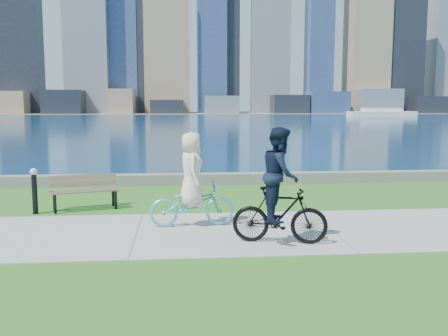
% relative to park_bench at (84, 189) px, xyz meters
% --- Properties ---
extents(ground, '(320.00, 320.00, 0.00)m').
position_rel_park_bench_xyz_m(ground, '(1.49, -2.56, -0.52)').
color(ground, '#266019').
rests_on(ground, ground).
extents(concrete_path, '(80.00, 3.50, 0.02)m').
position_rel_park_bench_xyz_m(concrete_path, '(1.49, -2.56, -0.51)').
color(concrete_path, '#969792').
rests_on(concrete_path, ground).
extents(seawall, '(90.00, 0.50, 0.35)m').
position_rel_park_bench_xyz_m(seawall, '(1.49, 3.64, -0.35)').
color(seawall, slate).
rests_on(seawall, ground).
extents(bay_water, '(320.00, 131.00, 0.01)m').
position_rel_park_bench_xyz_m(bay_water, '(1.49, 69.44, -0.52)').
color(bay_water, navy).
rests_on(bay_water, ground).
extents(far_shore, '(320.00, 30.00, 0.12)m').
position_rel_park_bench_xyz_m(far_shore, '(1.49, 127.44, -0.46)').
color(far_shore, gray).
rests_on(far_shore, ground).
extents(city_skyline, '(179.64, 22.35, 76.00)m').
position_rel_park_bench_xyz_m(city_skyline, '(4.06, 127.04, 22.86)').
color(city_skyline, navy).
rests_on(city_skyline, ground).
extents(ferry_far, '(13.21, 3.77, 1.79)m').
position_rel_park_bench_xyz_m(ferry_far, '(42.71, 84.55, 0.23)').
color(ferry_far, silver).
rests_on(ferry_far, ground).
extents(park_bench, '(1.74, 1.02, 0.85)m').
position_rel_park_bench_xyz_m(park_bench, '(0.00, 0.00, 0.00)').
color(park_bench, black).
rests_on(park_bench, ground).
extents(bollard_lamp, '(0.18, 0.18, 1.10)m').
position_rel_park_bench_xyz_m(bollard_lamp, '(-1.08, -0.43, 0.11)').
color(bollard_lamp, black).
rests_on(bollard_lamp, ground).
extents(cyclist_woman, '(0.77, 1.86, 2.01)m').
position_rel_park_bench_xyz_m(cyclist_woman, '(2.63, -2.04, 0.25)').
color(cyclist_woman, '#5CC2E0').
rests_on(cyclist_woman, ground).
extents(cyclist_man, '(0.93, 1.85, 2.18)m').
position_rel_park_bench_xyz_m(cyclist_man, '(4.23, -3.52, 0.42)').
color(cyclist_man, black).
rests_on(cyclist_man, ground).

